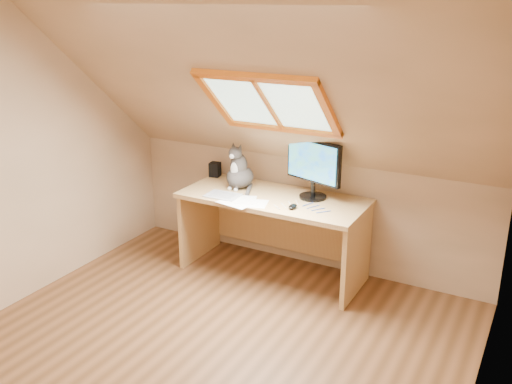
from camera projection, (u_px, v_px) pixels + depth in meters
The scene contains 10 objects.
ground at pixel (199, 356), 4.00m from camera, with size 3.50×3.50×0.00m, color brown.
room_shell at pixel (183, 164), 3.45m from camera, with size 3.52×3.52×2.41m.
desk at pixel (276, 218), 5.09m from camera, with size 1.63×0.71×0.74m.
monitor at pixel (313, 165), 4.82m from camera, with size 0.54×0.23×0.51m.
cat at pixel (239, 172), 5.13m from camera, with size 0.26×0.31×0.43m.
desk_speaker at pixel (215, 169), 5.48m from camera, with size 0.09×0.09×0.14m, color black.
graphics_tablet at pixel (223, 196), 4.96m from camera, with size 0.29×0.21×0.01m, color #B2B2B7.
mouse at pixel (293, 206), 4.67m from camera, with size 0.06×0.11×0.03m, color black.
papers at pixel (244, 202), 4.80m from camera, with size 0.35×0.30×0.01m.
cables at pixel (304, 207), 4.70m from camera, with size 0.51×0.26×0.01m.
Camera 1 is at (1.98, -2.80, 2.40)m, focal length 40.00 mm.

